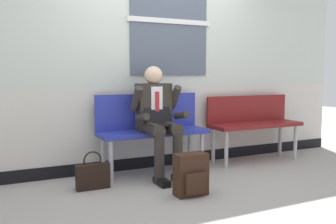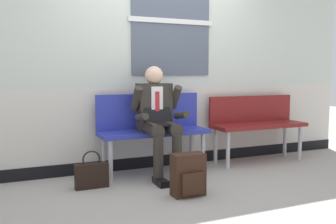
{
  "view_description": "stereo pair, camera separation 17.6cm",
  "coord_description": "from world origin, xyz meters",
  "px_view_note": "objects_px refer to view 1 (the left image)",
  "views": [
    {
      "loc": [
        -1.91,
        -3.59,
        1.19
      ],
      "look_at": [
        -0.09,
        0.17,
        0.75
      ],
      "focal_mm": 39.76,
      "sensor_mm": 36.0,
      "label": 1
    },
    {
      "loc": [
        -1.75,
        -3.66,
        1.19
      ],
      "look_at": [
        -0.09,
        0.17,
        0.75
      ],
      "focal_mm": 39.76,
      "sensor_mm": 36.0,
      "label": 2
    }
  ],
  "objects_px": {
    "bench_with_person": "(151,126)",
    "person_seated": "(158,117)",
    "bench_empty": "(253,120)",
    "handbag": "(93,176)",
    "backpack": "(191,175)"
  },
  "relations": [
    {
      "from": "bench_with_person",
      "to": "person_seated",
      "type": "relative_size",
      "value": 1.02
    },
    {
      "from": "bench_empty",
      "to": "person_seated",
      "type": "distance_m",
      "value": 1.52
    },
    {
      "from": "bench_with_person",
      "to": "handbag",
      "type": "bearing_deg",
      "value": -156.62
    },
    {
      "from": "bench_with_person",
      "to": "person_seated",
      "type": "height_order",
      "value": "person_seated"
    },
    {
      "from": "backpack",
      "to": "handbag",
      "type": "height_order",
      "value": "backpack"
    },
    {
      "from": "handbag",
      "to": "bench_with_person",
      "type": "bearing_deg",
      "value": 23.38
    },
    {
      "from": "person_seated",
      "to": "backpack",
      "type": "relative_size",
      "value": 3.06
    },
    {
      "from": "bench_with_person",
      "to": "handbag",
      "type": "xyz_separation_m",
      "value": [
        -0.8,
        -0.35,
        -0.42
      ]
    },
    {
      "from": "bench_with_person",
      "to": "backpack",
      "type": "bearing_deg",
      "value": -89.43
    },
    {
      "from": "person_seated",
      "to": "backpack",
      "type": "bearing_deg",
      "value": -89.28
    },
    {
      "from": "bench_with_person",
      "to": "handbag",
      "type": "relative_size",
      "value": 3.28
    },
    {
      "from": "bench_empty",
      "to": "handbag",
      "type": "distance_m",
      "value": 2.37
    },
    {
      "from": "bench_with_person",
      "to": "backpack",
      "type": "distance_m",
      "value": 1.02
    },
    {
      "from": "backpack",
      "to": "person_seated",
      "type": "bearing_deg",
      "value": 90.72
    },
    {
      "from": "bench_empty",
      "to": "handbag",
      "type": "bearing_deg",
      "value": -171.6
    }
  ]
}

